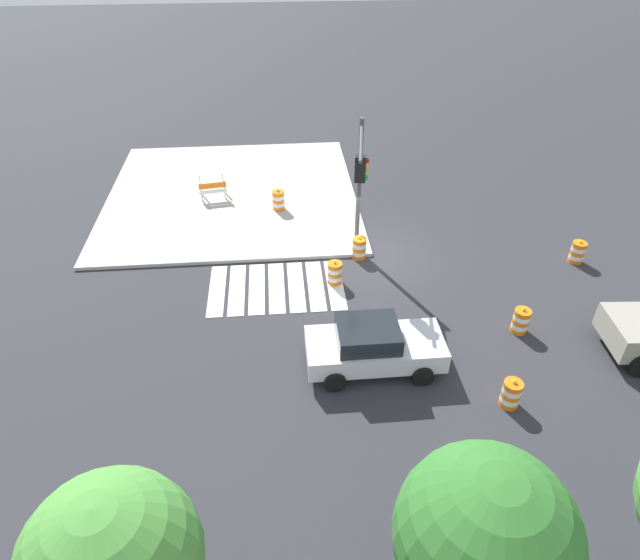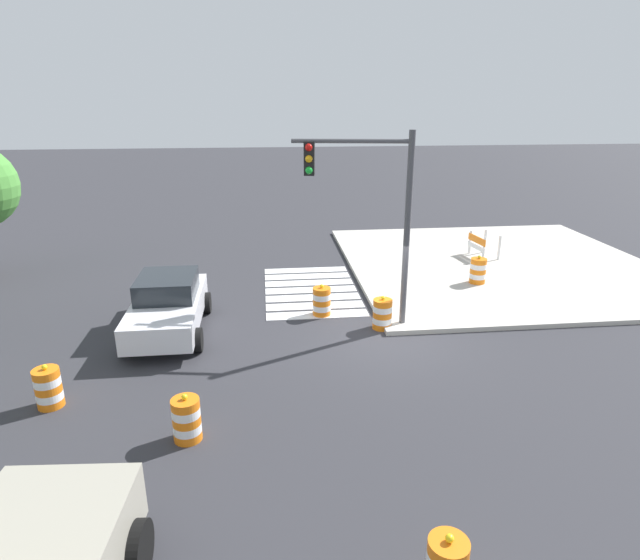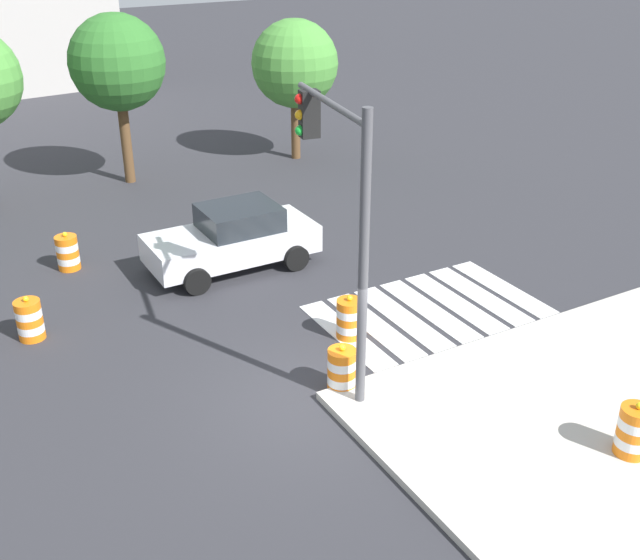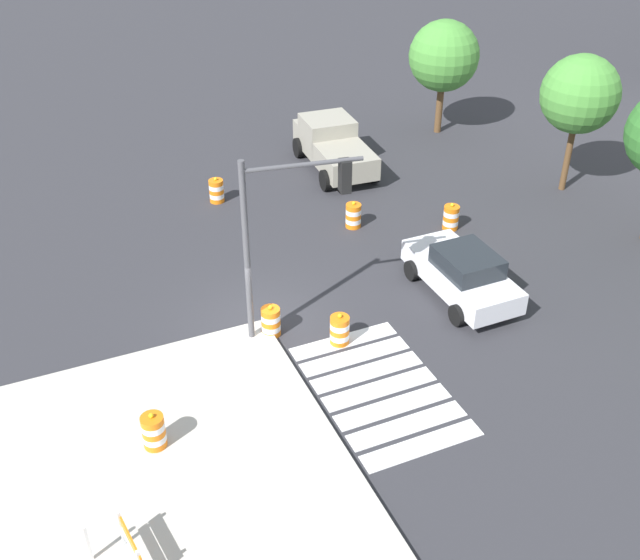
{
  "view_description": "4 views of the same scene",
  "coord_description": "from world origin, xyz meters",
  "px_view_note": "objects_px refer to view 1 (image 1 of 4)",
  "views": [
    {
      "loc": [
        3.8,
        18.59,
        12.53
      ],
      "look_at": [
        2.47,
        3.43,
        1.44
      ],
      "focal_mm": 30.73,
      "sensor_mm": 36.0,
      "label": 1
    },
    {
      "loc": [
        -13.39,
        3.36,
        6.47
      ],
      "look_at": [
        1.02,
        1.8,
        1.42
      ],
      "focal_mm": 29.62,
      "sensor_mm": 36.0,
      "label": 2
    },
    {
      "loc": [
        -5.93,
        -10.62,
        8.55
      ],
      "look_at": [
        1.61,
        2.7,
        0.97
      ],
      "focal_mm": 43.23,
      "sensor_mm": 36.0,
      "label": 3
    },
    {
      "loc": [
        17.22,
        -5.76,
        13.48
      ],
      "look_at": [
        0.85,
        1.45,
        1.68
      ],
      "focal_mm": 42.25,
      "sensor_mm": 36.0,
      "label": 4
    }
  ],
  "objects_px": {
    "traffic_barrel_median_near": "(577,252)",
    "traffic_barrel_far_curb": "(335,273)",
    "traffic_barrel_on_sidewalk": "(278,200)",
    "traffic_barrel_median_far": "(511,394)",
    "sports_car": "(373,346)",
    "traffic_light_pole": "(360,176)",
    "street_tree_streetside_near": "(485,537)",
    "construction_barricade": "(213,188)",
    "traffic_barrel_near_corner": "(521,321)",
    "traffic_barrel_crosswalk_end": "(359,248)"
  },
  "relations": [
    {
      "from": "traffic_barrel_crosswalk_end",
      "to": "traffic_barrel_far_curb",
      "type": "xyz_separation_m",
      "value": [
        1.18,
        1.66,
        0.0
      ]
    },
    {
      "from": "traffic_barrel_crosswalk_end",
      "to": "traffic_barrel_on_sidewalk",
      "type": "xyz_separation_m",
      "value": [
        3.18,
        -4.17,
        0.15
      ]
    },
    {
      "from": "traffic_light_pole",
      "to": "traffic_barrel_near_corner",
      "type": "bearing_deg",
      "value": 138.18
    },
    {
      "from": "traffic_barrel_crosswalk_end",
      "to": "traffic_barrel_median_far",
      "type": "height_order",
      "value": "same"
    },
    {
      "from": "traffic_barrel_on_sidewalk",
      "to": "traffic_barrel_crosswalk_end",
      "type": "bearing_deg",
      "value": 127.27
    },
    {
      "from": "sports_car",
      "to": "traffic_light_pole",
      "type": "bearing_deg",
      "value": -92.86
    },
    {
      "from": "traffic_barrel_median_near",
      "to": "street_tree_streetside_near",
      "type": "bearing_deg",
      "value": 55.77
    },
    {
      "from": "sports_car",
      "to": "traffic_light_pole",
      "type": "distance_m",
      "value": 6.46
    },
    {
      "from": "traffic_barrel_median_far",
      "to": "traffic_barrel_median_near",
      "type": "bearing_deg",
      "value": -127.51
    },
    {
      "from": "traffic_barrel_median_near",
      "to": "traffic_barrel_median_far",
      "type": "bearing_deg",
      "value": 52.49
    },
    {
      "from": "traffic_barrel_on_sidewalk",
      "to": "street_tree_streetside_near",
      "type": "distance_m",
      "value": 18.83
    },
    {
      "from": "traffic_barrel_on_sidewalk",
      "to": "construction_barricade",
      "type": "bearing_deg",
      "value": -23.2
    },
    {
      "from": "traffic_barrel_on_sidewalk",
      "to": "street_tree_streetside_near",
      "type": "bearing_deg",
      "value": 99.42
    },
    {
      "from": "traffic_barrel_on_sidewalk",
      "to": "construction_barricade",
      "type": "relative_size",
      "value": 0.77
    },
    {
      "from": "traffic_barrel_near_corner",
      "to": "traffic_light_pole",
      "type": "relative_size",
      "value": 0.19
    },
    {
      "from": "traffic_barrel_crosswalk_end",
      "to": "traffic_barrel_on_sidewalk",
      "type": "relative_size",
      "value": 1.0
    },
    {
      "from": "traffic_barrel_near_corner",
      "to": "traffic_barrel_median_near",
      "type": "bearing_deg",
      "value": -134.77
    },
    {
      "from": "traffic_barrel_median_near",
      "to": "traffic_barrel_far_curb",
      "type": "bearing_deg",
      "value": 3.43
    },
    {
      "from": "traffic_barrel_near_corner",
      "to": "traffic_barrel_far_curb",
      "type": "relative_size",
      "value": 1.0
    },
    {
      "from": "traffic_barrel_median_near",
      "to": "street_tree_streetside_near",
      "type": "distance_m",
      "value": 16.16
    },
    {
      "from": "traffic_light_pole",
      "to": "street_tree_streetside_near",
      "type": "distance_m",
      "value": 13.59
    },
    {
      "from": "traffic_barrel_near_corner",
      "to": "traffic_light_pole",
      "type": "height_order",
      "value": "traffic_light_pole"
    },
    {
      "from": "traffic_barrel_far_curb",
      "to": "street_tree_streetside_near",
      "type": "bearing_deg",
      "value": 94.77
    },
    {
      "from": "traffic_barrel_far_curb",
      "to": "traffic_light_pole",
      "type": "xyz_separation_m",
      "value": [
        -0.98,
        -1.14,
        3.46
      ]
    },
    {
      "from": "traffic_barrel_median_far",
      "to": "traffic_barrel_on_sidewalk",
      "type": "relative_size",
      "value": 1.0
    },
    {
      "from": "traffic_barrel_crosswalk_end",
      "to": "traffic_barrel_median_near",
      "type": "distance_m",
      "value": 8.8
    },
    {
      "from": "traffic_barrel_median_near",
      "to": "traffic_light_pole",
      "type": "distance_m",
      "value": 9.59
    },
    {
      "from": "traffic_barrel_on_sidewalk",
      "to": "traffic_barrel_median_far",
      "type": "bearing_deg",
      "value": 117.62
    },
    {
      "from": "traffic_barrel_median_near",
      "to": "construction_barricade",
      "type": "distance_m",
      "value": 16.39
    },
    {
      "from": "traffic_barrel_median_far",
      "to": "traffic_light_pole",
      "type": "height_order",
      "value": "traffic_light_pole"
    },
    {
      "from": "traffic_barrel_median_near",
      "to": "traffic_barrel_far_curb",
      "type": "height_order",
      "value": "same"
    },
    {
      "from": "traffic_barrel_median_far",
      "to": "traffic_light_pole",
      "type": "xyz_separation_m",
      "value": [
        3.48,
        -7.65,
        3.46
      ]
    },
    {
      "from": "traffic_barrel_crosswalk_end",
      "to": "traffic_light_pole",
      "type": "bearing_deg",
      "value": 69.23
    },
    {
      "from": "sports_car",
      "to": "traffic_light_pole",
      "type": "xyz_separation_m",
      "value": [
        -0.28,
        -5.67,
        3.1
      ]
    },
    {
      "from": "construction_barricade",
      "to": "traffic_light_pole",
      "type": "xyz_separation_m",
      "value": [
        -6.09,
        6.02,
        3.19
      ]
    },
    {
      "from": "traffic_barrel_near_corner",
      "to": "traffic_barrel_crosswalk_end",
      "type": "distance_m",
      "value": 6.95
    },
    {
      "from": "sports_car",
      "to": "traffic_barrel_crosswalk_end",
      "type": "bearing_deg",
      "value": -94.42
    },
    {
      "from": "sports_car",
      "to": "construction_barricade",
      "type": "relative_size",
      "value": 3.24
    },
    {
      "from": "traffic_barrel_near_corner",
      "to": "street_tree_streetside_near",
      "type": "height_order",
      "value": "street_tree_streetside_near"
    },
    {
      "from": "traffic_barrel_median_near",
      "to": "traffic_barrel_far_curb",
      "type": "distance_m",
      "value": 9.93
    },
    {
      "from": "traffic_barrel_far_curb",
      "to": "traffic_barrel_crosswalk_end",
      "type": "bearing_deg",
      "value": -125.46
    },
    {
      "from": "traffic_barrel_median_far",
      "to": "traffic_barrel_far_curb",
      "type": "distance_m",
      "value": 7.89
    },
    {
      "from": "traffic_light_pole",
      "to": "traffic_barrel_crosswalk_end",
      "type": "bearing_deg",
      "value": -110.77
    },
    {
      "from": "construction_barricade",
      "to": "sports_car",
      "type": "bearing_deg",
      "value": 116.41
    },
    {
      "from": "traffic_barrel_crosswalk_end",
      "to": "traffic_light_pole",
      "type": "xyz_separation_m",
      "value": [
        0.2,
        0.52,
        3.46
      ]
    },
    {
      "from": "traffic_barrel_median_far",
      "to": "construction_barricade",
      "type": "xyz_separation_m",
      "value": [
        9.57,
        -13.67,
        0.27
      ]
    },
    {
      "from": "sports_car",
      "to": "traffic_barrel_median_near",
      "type": "height_order",
      "value": "sports_car"
    },
    {
      "from": "traffic_barrel_on_sidewalk",
      "to": "traffic_light_pole",
      "type": "height_order",
      "value": "traffic_light_pole"
    },
    {
      "from": "traffic_barrel_crosswalk_end",
      "to": "traffic_barrel_median_near",
      "type": "relative_size",
      "value": 1.0
    },
    {
      "from": "traffic_light_pole",
      "to": "street_tree_streetside_near",
      "type": "relative_size",
      "value": 1.01
    }
  ]
}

